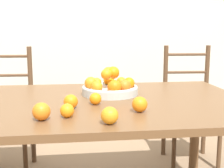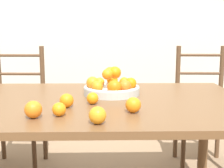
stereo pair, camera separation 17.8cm
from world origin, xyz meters
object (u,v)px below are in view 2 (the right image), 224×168
Objects in this scene: orange_loose_4 at (33,109)px; orange_loose_5 at (98,115)px; orange_loose_0 at (93,98)px; orange_loose_3 at (133,105)px; fruit_bowl at (112,87)px; chair_left at (18,112)px; orange_loose_2 at (59,109)px; orange_loose_1 at (67,101)px; chair_right at (202,111)px.

orange_loose_4 is 1.07× the size of orange_loose_5.
orange_loose_0 is 0.85× the size of orange_loose_5.
orange_loose_4 reaches higher than orange_loose_3.
orange_loose_5 is at bearing -96.90° from fruit_bowl.
orange_loose_0 is 1.20m from chair_left.
orange_loose_4 is at bearing -164.32° from orange_loose_2.
chair_left is at bearing 138.25° from fruit_bowl.
orange_loose_1 is 0.96× the size of orange_loose_3.
orange_loose_0 is 0.35m from orange_loose_5.
chair_right is at bearing 44.77° from orange_loose_1.
orange_loose_1 reaches higher than orange_loose_2.
orange_loose_0 is at bearing -130.30° from chair_right.
orange_loose_3 is at bearing 10.55° from orange_loose_4.
orange_loose_1 is at bearing 120.13° from orange_loose_5.
orange_loose_3 is (0.34, 0.05, 0.01)m from orange_loose_2.
orange_loose_2 is (-0.14, -0.23, 0.00)m from orange_loose_0.
orange_loose_5 is at bearing -59.87° from orange_loose_1.
orange_loose_4 is 1.69m from chair_right.
orange_loose_3 is 0.07× the size of chair_left.
orange_loose_5 is at bearing -58.88° from chair_left.
orange_loose_5 is (0.03, -0.35, 0.01)m from orange_loose_0.
fruit_bowl is at bearing -135.29° from chair_right.
orange_loose_0 is at bearing 139.11° from orange_loose_3.
fruit_bowl is 0.39m from orange_loose_1.
orange_loose_3 is at bearing 46.81° from orange_loose_5.
fruit_bowl is 4.56× the size of orange_loose_5.
fruit_bowl is at bearing 83.10° from orange_loose_5.
orange_loose_2 is at bearing -128.41° from chair_right.
orange_loose_1 is at bearing -152.03° from orange_loose_0.
fruit_bowl is 0.60m from orange_loose_5.
chair_left is (-0.67, 0.94, -0.33)m from orange_loose_0.
orange_loose_1 is at bearing 162.29° from orange_loose_3.
orange_loose_2 is at bearing 15.68° from orange_loose_4.
orange_loose_2 is 1.32m from chair_left.
chair_left is at bearing -176.93° from chair_right.
chair_right reaches higher than orange_loose_4.
fruit_bowl is at bearing 66.51° from orange_loose_0.
chair_right reaches higher than fruit_bowl.
orange_loose_3 is (0.20, -0.17, 0.01)m from orange_loose_0.
fruit_bowl reaches higher than orange_loose_3.
orange_loose_2 is 0.06× the size of chair_right.
chair_left is (-0.87, 1.11, -0.33)m from orange_loose_3.
orange_loose_2 is (-0.02, -0.16, -0.00)m from orange_loose_1.
orange_loose_5 is at bearing -84.34° from orange_loose_0.
orange_loose_4 is (-0.11, -0.03, 0.01)m from orange_loose_2.
orange_loose_1 is at bearing -132.16° from chair_right.
chair_left is at bearing 114.33° from orange_loose_2.
chair_left reaches higher than orange_loose_2.
orange_loose_4 is (-0.13, -0.19, 0.00)m from orange_loose_1.
chair_left is 1.00× the size of chair_right.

